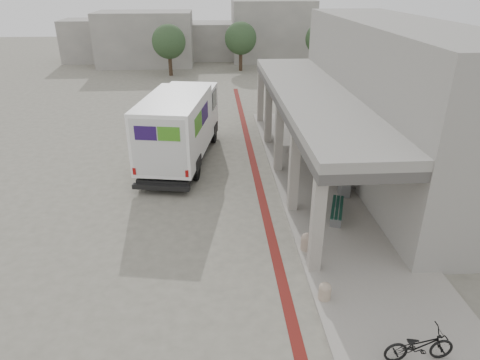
{
  "coord_description": "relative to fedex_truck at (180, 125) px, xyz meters",
  "views": [
    {
      "loc": [
        -1.06,
        -14.73,
        8.73
      ],
      "look_at": [
        -0.06,
        0.24,
        1.6
      ],
      "focal_mm": 32.0,
      "sensor_mm": 36.0,
      "label": 1
    }
  ],
  "objects": [
    {
      "name": "fedex_truck",
      "position": [
        0.0,
        0.0,
        0.0
      ],
      "size": [
        3.98,
        8.81,
        3.62
      ],
      "rotation": [
        0.0,
        0.0,
        -0.17
      ],
      "color": "black",
      "rests_on": "ground"
    },
    {
      "name": "tree_left",
      "position": [
        -2.3,
        21.73,
        1.25
      ],
      "size": [
        3.2,
        3.2,
        4.8
      ],
      "color": "#38281C",
      "rests_on": "ground"
    },
    {
      "name": "tree_right",
      "position": [
        12.7,
        22.73,
        1.25
      ],
      "size": [
        3.2,
        3.2,
        4.8
      ],
      "color": "#38281C",
      "rests_on": "ground"
    },
    {
      "name": "utility_cabinet",
      "position": [
        7.26,
        -4.77,
        -1.35
      ],
      "size": [
        0.43,
        0.56,
        0.92
      ],
      "primitive_type": "cube",
      "rotation": [
        0.0,
        0.0,
        -0.03
      ],
      "color": "gray",
      "rests_on": "sidewalk"
    },
    {
      "name": "bicycle_black",
      "position": [
        6.54,
        -13.61,
        -1.35
      ],
      "size": [
        1.78,
        0.67,
        0.93
      ],
      "primitive_type": "imported",
      "rotation": [
        0.0,
        0.0,
        1.6
      ],
      "color": "black",
      "rests_on": "sidewalk"
    },
    {
      "name": "transit_building",
      "position": [
        9.53,
        -1.77,
        1.47
      ],
      "size": [
        7.6,
        17.0,
        7.0
      ],
      "color": "gray",
      "rests_on": "ground"
    },
    {
      "name": "sidewalk",
      "position": [
        6.7,
        -6.27,
        -1.87
      ],
      "size": [
        4.4,
        28.0,
        0.12
      ],
      "primitive_type": "cube",
      "color": "gray",
      "rests_on": "ground"
    },
    {
      "name": "distant_backdrop",
      "position": [
        -0.14,
        29.61,
        0.77
      ],
      "size": [
        28.0,
        10.0,
        6.5
      ],
      "color": "gray",
      "rests_on": "ground"
    },
    {
      "name": "bollard_near",
      "position": [
        4.8,
        -11.25,
        -1.53
      ],
      "size": [
        0.37,
        0.37,
        0.56
      ],
      "color": "tan",
      "rests_on": "sidewalk"
    },
    {
      "name": "bollard_far",
      "position": [
        4.8,
        -8.7,
        -1.49
      ],
      "size": [
        0.43,
        0.43,
        0.64
      ],
      "color": "gray",
      "rests_on": "sidewalk"
    },
    {
      "name": "bench",
      "position": [
        6.45,
        -6.57,
        -1.48
      ],
      "size": [
        1.03,
        1.99,
        0.46
      ],
      "rotation": [
        0.0,
        0.0,
        -0.32
      ],
      "color": "slate",
      "rests_on": "sidewalk"
    },
    {
      "name": "tree_mid",
      "position": [
        4.7,
        23.73,
        1.25
      ],
      "size": [
        3.2,
        3.2,
        4.8
      ],
      "color": "#38281C",
      "rests_on": "ground"
    },
    {
      "name": "ground",
      "position": [
        2.7,
        -6.27,
        -1.93
      ],
      "size": [
        120.0,
        120.0,
        0.0
      ],
      "primitive_type": "plane",
      "color": "#676458",
      "rests_on": "ground"
    },
    {
      "name": "bike_lane_stripe",
      "position": [
        3.7,
        -4.27,
        -1.92
      ],
      "size": [
        0.35,
        40.0,
        0.01
      ],
      "primitive_type": "cube",
      "color": "maroon",
      "rests_on": "ground"
    }
  ]
}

